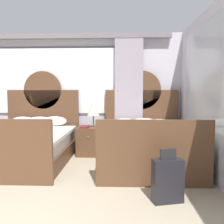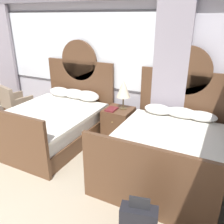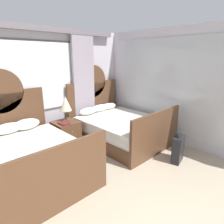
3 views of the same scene
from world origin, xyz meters
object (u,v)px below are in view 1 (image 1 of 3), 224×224
nightstand_between_beds (90,141)px  table_lamp_on_nightstand (93,108)px  bed_near_mirror (146,144)px  book_on_nightstand (85,127)px  bed_near_window (27,143)px  suitcase_on_floor (168,180)px

nightstand_between_beds → table_lamp_on_nightstand: 0.71m
bed_near_mirror → book_on_nightstand: bearing=158.5°
bed_near_window → bed_near_mirror: bearing=-0.2°
table_lamp_on_nightstand → bed_near_window: bearing=-152.0°
bed_near_window → suitcase_on_floor: size_ratio=3.22×
book_on_nightstand → table_lamp_on_nightstand: bearing=44.2°
bed_near_window → nightstand_between_beds: (1.14, 0.59, -0.07)m
table_lamp_on_nightstand → suitcase_on_floor: size_ratio=0.87×
bed_near_mirror → book_on_nightstand: bed_near_mirror is taller
bed_near_mirror → table_lamp_on_nightstand: (-1.07, 0.65, 0.65)m
book_on_nightstand → suitcase_on_floor: bearing=-56.8°
nightstand_between_beds → suitcase_on_floor: 2.50m
bed_near_mirror → book_on_nightstand: 1.36m
bed_near_window → nightstand_between_beds: size_ratio=3.56×
nightstand_between_beds → book_on_nightstand: book_on_nightstand is taller
bed_near_window → book_on_nightstand: size_ratio=8.30×
bed_near_window → bed_near_mirror: same height
nightstand_between_beds → suitcase_on_floor: size_ratio=0.91×
bed_near_mirror → suitcase_on_floor: size_ratio=3.22×
bed_near_window → suitcase_on_floor: (2.39, -1.58, -0.10)m
suitcase_on_floor → bed_near_mirror: bearing=93.9°
nightstand_between_beds → table_lamp_on_nightstand: bearing=39.1°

